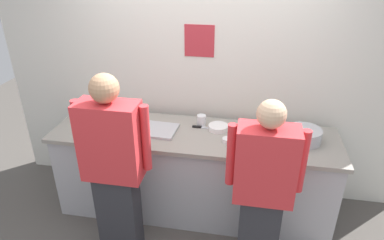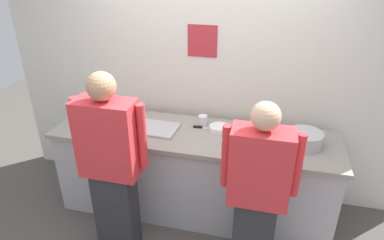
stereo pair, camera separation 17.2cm
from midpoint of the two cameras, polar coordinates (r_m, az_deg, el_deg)
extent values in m
plane|color=#514C47|center=(3.48, -2.43, -18.61)|extent=(9.00, 9.00, 0.00)
cube|color=silver|center=(3.48, 0.30, 8.80)|extent=(4.26, 0.10, 2.80)
cube|color=#B72D38|center=(3.36, -0.26, 13.10)|extent=(0.29, 0.01, 0.31)
cube|color=#B2B2B7|center=(3.48, -1.18, -9.11)|extent=(2.66, 0.68, 0.87)
cube|color=gray|center=(3.24, -1.25, -2.58)|extent=(2.72, 0.73, 0.04)
cube|color=#2D2D33|center=(3.15, -13.61, -15.10)|extent=(0.34, 0.20, 0.82)
cube|color=red|center=(2.73, -15.24, -3.51)|extent=(0.48, 0.24, 0.65)
cylinder|color=red|center=(2.87, -19.96, -1.97)|extent=(0.07, 0.07, 0.55)
cylinder|color=red|center=(2.64, -9.58, -3.08)|extent=(0.07, 0.07, 0.55)
sphere|color=tan|center=(2.54, -16.41, 5.09)|extent=(0.22, 0.22, 0.22)
cube|color=#2D2D33|center=(2.97, 9.23, -18.37)|extent=(0.32, 0.20, 0.76)
cube|color=red|center=(2.54, 10.34, -7.41)|extent=(0.44, 0.24, 0.60)
cylinder|color=red|center=(2.56, 4.65, -5.88)|extent=(0.07, 0.07, 0.51)
cylinder|color=red|center=(2.58, 16.16, -6.77)|extent=(0.07, 0.07, 0.51)
sphere|color=tan|center=(2.34, 11.15, 0.94)|extent=(0.21, 0.21, 0.21)
cylinder|color=white|center=(3.29, 2.93, -1.55)|extent=(0.19, 0.19, 0.01)
cylinder|color=white|center=(3.29, 2.93, -1.36)|extent=(0.19, 0.19, 0.01)
cylinder|color=white|center=(3.28, 2.94, -1.18)|extent=(0.19, 0.19, 0.01)
cylinder|color=white|center=(3.28, 2.94, -0.99)|extent=(0.19, 0.19, 0.01)
cylinder|color=#B7BABF|center=(3.20, 16.78, -2.49)|extent=(0.31, 0.31, 0.12)
cube|color=#B7BABF|center=(3.31, -8.20, -1.57)|extent=(0.49, 0.34, 0.02)
cylinder|color=#E5E066|center=(3.32, 9.86, -0.32)|extent=(0.06, 0.06, 0.15)
cone|color=#E5E066|center=(3.28, 9.99, 1.11)|extent=(0.05, 0.05, 0.04)
cylinder|color=white|center=(3.03, 12.56, -4.55)|extent=(0.09, 0.09, 0.04)
cylinder|color=#5B932D|center=(3.03, 12.59, -4.30)|extent=(0.08, 0.08, 0.01)
cylinder|color=white|center=(3.49, -18.78, -1.08)|extent=(0.11, 0.11, 0.04)
cylinder|color=red|center=(3.48, -18.82, -0.86)|extent=(0.09, 0.09, 0.01)
cylinder|color=white|center=(3.08, 4.33, -3.44)|extent=(0.09, 0.09, 0.04)
cylinder|color=#5B932D|center=(3.07, 4.34, -3.19)|extent=(0.07, 0.07, 0.01)
cylinder|color=white|center=(3.52, -15.17, -0.35)|extent=(0.10, 0.10, 0.04)
cylinder|color=gold|center=(3.51, -15.19, -0.17)|extent=(0.08, 0.08, 0.01)
cylinder|color=white|center=(3.36, 0.13, -0.05)|extent=(0.09, 0.09, 0.10)
cube|color=#B7BABF|center=(3.31, 1.66, -1.41)|extent=(0.19, 0.03, 0.01)
cube|color=black|center=(3.33, -0.64, -1.15)|extent=(0.09, 0.03, 0.02)
camera|label=1|loc=(0.09, -91.58, -0.79)|focal=31.84mm
camera|label=2|loc=(0.09, 88.42, 0.79)|focal=31.84mm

